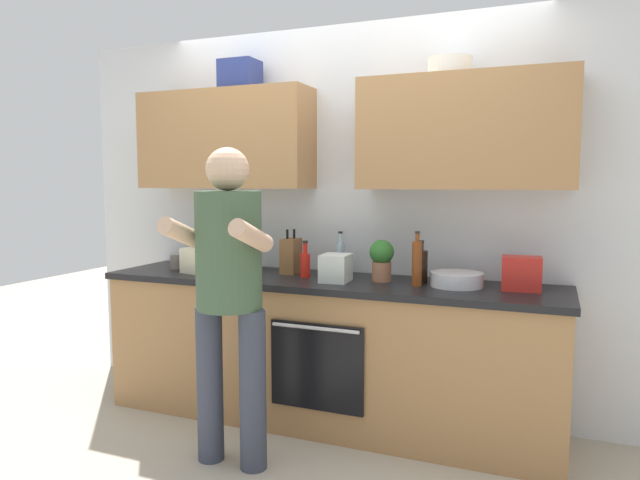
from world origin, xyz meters
name	(u,v)px	position (x,y,z in m)	size (l,w,h in m)	color
ground_plane	(325,420)	(0.00, 0.00, 0.00)	(12.00, 12.00, 0.00)	#B2A893
back_wall_unit	(340,181)	(0.00, 0.27, 1.50)	(4.00, 0.38, 2.50)	silver
counter	(325,350)	(0.00, 0.00, 0.45)	(2.84, 0.67, 0.90)	#A37547
person_standing	(229,281)	(-0.25, -0.70, 0.98)	(0.49, 0.45, 1.67)	#383D4C
bottle_vinegar	(417,263)	(0.57, -0.02, 1.03)	(0.06, 0.06, 0.31)	brown
bottle_hotsauce	(305,264)	(-0.13, 0.01, 0.99)	(0.06, 0.06, 0.23)	red
bottle_soda	(258,256)	(-0.54, 0.14, 1.00)	(0.05, 0.05, 0.23)	#198C33
bottle_water	(340,257)	(0.02, 0.21, 1.01)	(0.06, 0.06, 0.28)	silver
bottle_syrup	(200,247)	(-0.98, 0.12, 1.05)	(0.06, 0.06, 0.33)	#8C4C14
bottle_soy	(421,266)	(0.57, 0.09, 1.00)	(0.08, 0.08, 0.25)	black
cup_stoneware	(176,262)	(-1.09, 0.00, 0.95)	(0.07, 0.07, 0.10)	slate
mixing_bowl	(457,279)	(0.79, 0.05, 0.94)	(0.30, 0.30, 0.08)	silver
knife_block	(291,256)	(-0.28, 0.12, 1.02)	(0.10, 0.14, 0.29)	brown
potted_herb	(382,258)	(0.34, 0.06, 1.04)	(0.15, 0.15, 0.25)	#9E6647
grocery_bag_rice	(203,260)	(-0.83, -0.07, 0.98)	(0.23, 0.19, 0.16)	beige
grocery_bag_produce	(336,268)	(0.09, -0.06, 0.98)	(0.16, 0.19, 0.16)	silver
grocery_bag_crisps	(521,273)	(1.13, 0.06, 0.99)	(0.21, 0.14, 0.19)	red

